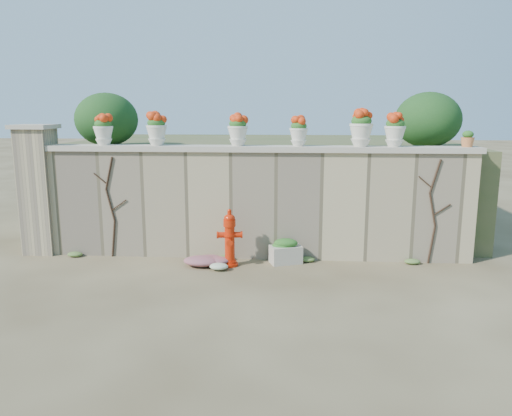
# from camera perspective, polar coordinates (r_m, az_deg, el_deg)

# --- Properties ---
(ground) EXTENTS (80.00, 80.00, 0.00)m
(ground) POSITION_cam_1_polar(r_m,az_deg,el_deg) (7.88, -1.22, -9.26)
(ground) COLOR #4C3D26
(ground) RESTS_ON ground
(stone_wall) EXTENTS (8.00, 0.40, 2.00)m
(stone_wall) POSITION_cam_1_polar(r_m,az_deg,el_deg) (9.35, -0.21, 0.37)
(stone_wall) COLOR tan
(stone_wall) RESTS_ON ground
(wall_cap) EXTENTS (8.10, 0.52, 0.10)m
(wall_cap) POSITION_cam_1_polar(r_m,az_deg,el_deg) (9.21, -0.22, 6.80)
(wall_cap) COLOR #B8AF9B
(wall_cap) RESTS_ON stone_wall
(gate_pillar) EXTENTS (0.72, 0.72, 2.48)m
(gate_pillar) POSITION_cam_1_polar(r_m,az_deg,el_deg) (10.47, -23.51, 2.03)
(gate_pillar) COLOR tan
(gate_pillar) RESTS_ON ground
(raised_fill) EXTENTS (9.00, 6.00, 2.00)m
(raised_fill) POSITION_cam_1_polar(r_m,az_deg,el_deg) (12.50, 0.92, 3.12)
(raised_fill) COLOR #384C23
(raised_fill) RESTS_ON ground
(back_shrub_left) EXTENTS (1.30, 1.30, 1.10)m
(back_shrub_left) POSITION_cam_1_polar(r_m,az_deg,el_deg) (11.07, -16.72, 9.67)
(back_shrub_left) COLOR #143814
(back_shrub_left) RESTS_ON raised_fill
(back_shrub_right) EXTENTS (1.30, 1.30, 1.10)m
(back_shrub_right) POSITION_cam_1_polar(r_m,az_deg,el_deg) (10.70, 19.05, 9.49)
(back_shrub_right) COLOR #143814
(back_shrub_right) RESTS_ON raised_fill
(vine_left) EXTENTS (0.60, 0.04, 1.91)m
(vine_left) POSITION_cam_1_polar(r_m,az_deg,el_deg) (9.71, -16.24, 0.28)
(vine_left) COLOR black
(vine_left) RESTS_ON ground
(vine_right) EXTENTS (0.60, 0.04, 1.91)m
(vine_right) POSITION_cam_1_polar(r_m,az_deg,el_deg) (9.45, 19.59, -0.22)
(vine_right) COLOR black
(vine_right) RESTS_ON ground
(fire_hydrant) EXTENTS (0.45, 0.32, 1.03)m
(fire_hydrant) POSITION_cam_1_polar(r_m,az_deg,el_deg) (8.88, -3.03, -3.42)
(fire_hydrant) COLOR red
(fire_hydrant) RESTS_ON ground
(planter_box) EXTENTS (0.63, 0.49, 0.46)m
(planter_box) POSITION_cam_1_polar(r_m,az_deg,el_deg) (9.12, 3.42, -5.01)
(planter_box) COLOR #B8AF9B
(planter_box) RESTS_ON ground
(green_shrub) EXTENTS (0.56, 0.50, 0.53)m
(green_shrub) POSITION_cam_1_polar(r_m,az_deg,el_deg) (9.18, 3.07, -4.55)
(green_shrub) COLOR #1E5119
(green_shrub) RESTS_ON ground
(magenta_clump) EXTENTS (0.89, 0.59, 0.24)m
(magenta_clump) POSITION_cam_1_polar(r_m,az_deg,el_deg) (8.99, -5.45, -5.91)
(magenta_clump) COLOR #BE2674
(magenta_clump) RESTS_ON ground
(white_flowers) EXTENTS (0.45, 0.36, 0.16)m
(white_flowers) POSITION_cam_1_polar(r_m,az_deg,el_deg) (8.77, -3.71, -6.58)
(white_flowers) COLOR white
(white_flowers) RESTS_ON ground
(urn_pot_0) EXTENTS (0.36, 0.36, 0.57)m
(urn_pot_0) POSITION_cam_1_polar(r_m,az_deg,el_deg) (9.82, -17.06, 8.52)
(urn_pot_0) COLOR silver
(urn_pot_0) RESTS_ON wall_cap
(urn_pot_1) EXTENTS (0.38, 0.38, 0.60)m
(urn_pot_1) POSITION_cam_1_polar(r_m,az_deg,el_deg) (9.50, -11.30, 8.81)
(urn_pot_1) COLOR silver
(urn_pot_1) RESTS_ON wall_cap
(urn_pot_2) EXTENTS (0.37, 0.37, 0.58)m
(urn_pot_2) POSITION_cam_1_polar(r_m,az_deg,el_deg) (9.22, -2.09, 8.90)
(urn_pot_2) COLOR silver
(urn_pot_2) RESTS_ON wall_cap
(urn_pot_3) EXTENTS (0.33, 0.33, 0.52)m
(urn_pot_3) POSITION_cam_1_polar(r_m,az_deg,el_deg) (9.16, 4.90, 8.68)
(urn_pot_3) COLOR silver
(urn_pot_3) RESTS_ON wall_cap
(urn_pot_4) EXTENTS (0.42, 0.42, 0.66)m
(urn_pot_4) POSITION_cam_1_polar(r_m,az_deg,el_deg) (9.24, 11.93, 8.91)
(urn_pot_4) COLOR silver
(urn_pot_4) RESTS_ON wall_cap
(urn_pot_5) EXTENTS (0.38, 0.38, 0.59)m
(urn_pot_5) POSITION_cam_1_polar(r_m,az_deg,el_deg) (9.34, 15.59, 8.56)
(urn_pot_5) COLOR silver
(urn_pot_5) RESTS_ON wall_cap
(terracotta_pot) EXTENTS (0.23, 0.23, 0.28)m
(terracotta_pot) POSITION_cam_1_polar(r_m,az_deg,el_deg) (9.68, 23.03, 7.20)
(terracotta_pot) COLOR #C6713C
(terracotta_pot) RESTS_ON wall_cap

